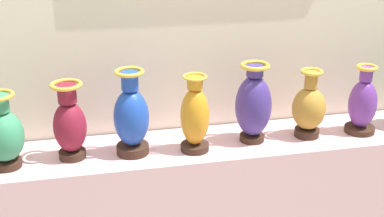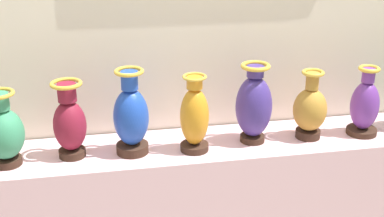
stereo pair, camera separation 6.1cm
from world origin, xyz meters
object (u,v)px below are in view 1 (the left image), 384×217
Objects in this scene: vase_sapphire at (131,118)px; vase_amber at (195,117)px; vase_jade at (3,134)px; vase_violet at (362,104)px; vase_indigo at (253,105)px; vase_ochre at (309,108)px; vase_burgundy at (70,124)px.

vase_amber is at bearing -5.92° from vase_sapphire.
vase_sapphire is at bearing 1.88° from vase_jade.
vase_sapphire is 1.13m from vase_violet.
vase_amber is (0.83, -0.01, 0.01)m from vase_jade.
vase_indigo is 0.28m from vase_ochre.
vase_violet reaches higher than vase_jade.
vase_burgundy is at bearing 179.37° from vase_violet.
vase_jade and vase_ochre have the same top height.
vase_indigo is (1.12, 0.03, 0.03)m from vase_jade.
vase_violet is at bearing -0.18° from vase_sapphire.
vase_sapphire is 0.28m from vase_amber.
vase_indigo is at bearing 1.44° from vase_sapphire.
vase_burgundy is 1.12m from vase_ochre.
vase_ochre is at bearing -0.34° from vase_burgundy.
vase_jade is 0.83m from vase_amber.
vase_indigo reaches higher than vase_amber.
vase_violet is at bearing -1.87° from vase_indigo.
vase_burgundy is 0.27m from vase_sapphire.
vase_jade is 0.96× the size of vase_burgundy.
vase_sapphire is 1.17× the size of vase_ochre.
vase_burgundy reaches higher than vase_ochre.
vase_jade is at bearing -179.51° from vase_violet.
vase_sapphire is at bearing -179.65° from vase_ochre.
vase_burgundy is (0.28, 0.03, 0.01)m from vase_jade.
vase_indigo is 1.12× the size of vase_violet.
vase_jade is at bearing -178.12° from vase_sapphire.
vase_indigo is at bearing 1.66° from vase_jade.
vase_jade is 1.00× the size of vase_ochre.
vase_jade is at bearing -173.84° from vase_burgundy.
vase_indigo reaches higher than vase_violet.
vase_sapphire is 1.15× the size of vase_violet.
vase_sapphire is 0.85m from vase_ochre.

